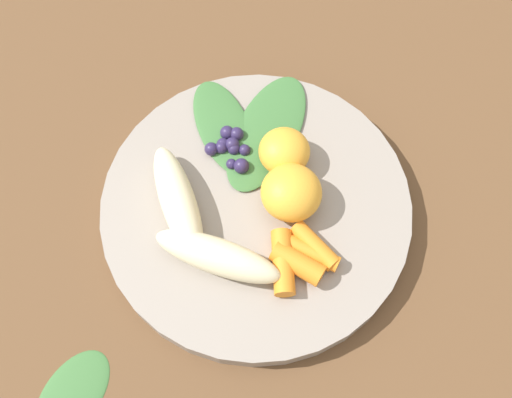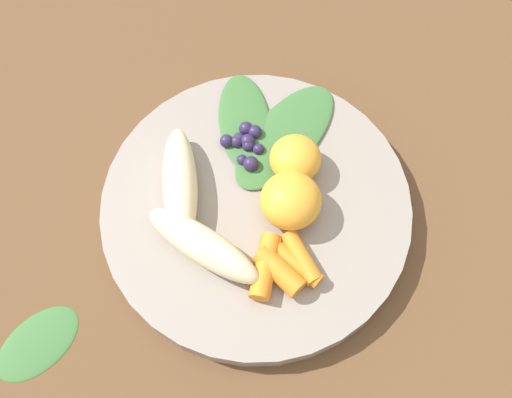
{
  "view_description": "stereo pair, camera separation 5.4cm",
  "coord_description": "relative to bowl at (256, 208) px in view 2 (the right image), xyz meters",
  "views": [
    {
      "loc": [
        -0.08,
        -0.21,
        0.53
      ],
      "look_at": [
        0.0,
        0.0,
        0.03
      ],
      "focal_mm": 42.12,
      "sensor_mm": 36.0,
      "label": 1
    },
    {
      "loc": [
        -0.03,
        -0.22,
        0.53
      ],
      "look_at": [
        0.0,
        0.0,
        0.03
      ],
      "focal_mm": 42.12,
      "sensor_mm": 36.0,
      "label": 2
    }
  ],
  "objects": [
    {
      "name": "kale_leaf_right",
      "position": [
        0.0,
        0.09,
        0.01
      ],
      "size": [
        0.05,
        0.11,
        0.0
      ],
      "primitive_type": "ellipsoid",
      "rotation": [
        0.0,
        0.0,
        7.85
      ],
      "color": "#3D7038",
      "rests_on": "bowl"
    },
    {
      "name": "orange_segment_far",
      "position": [
        0.03,
        -0.01,
        0.03
      ],
      "size": [
        0.06,
        0.06,
        0.04
      ],
      "primitive_type": "ellipsoid",
      "color": "#F4A833",
      "rests_on": "bowl"
    },
    {
      "name": "bowl",
      "position": [
        0.0,
        0.0,
        0.0
      ],
      "size": [
        0.29,
        0.29,
        0.02
      ],
      "primitive_type": "cylinder",
      "color": "gray",
      "rests_on": "ground_plane"
    },
    {
      "name": "blueberry_pile",
      "position": [
        -0.0,
        0.06,
        0.02
      ],
      "size": [
        0.04,
        0.05,
        0.01
      ],
      "color": "#2D234C",
      "rests_on": "bowl"
    },
    {
      "name": "banana_peeled_left",
      "position": [
        -0.05,
        -0.04,
        0.03
      ],
      "size": [
        0.11,
        0.1,
        0.03
      ],
      "primitive_type": "ellipsoid",
      "rotation": [
        0.0,
        0.0,
        5.57
      ],
      "color": "beige",
      "rests_on": "bowl"
    },
    {
      "name": "ground_plane",
      "position": [
        0.0,
        0.0,
        -0.01
      ],
      "size": [
        2.4,
        2.4,
        0.0
      ],
      "primitive_type": "plane",
      "color": "brown"
    },
    {
      "name": "carrot_front",
      "position": [
        -0.0,
        -0.06,
        0.02
      ],
      "size": [
        0.04,
        0.06,
        0.02
      ],
      "primitive_type": "cylinder",
      "rotation": [
        0.0,
        1.57,
        4.38
      ],
      "color": "orange",
      "rests_on": "bowl"
    },
    {
      "name": "carrot_mid_right",
      "position": [
        0.02,
        -0.06,
        0.02
      ],
      "size": [
        0.05,
        0.05,
        0.01
      ],
      "primitive_type": "cylinder",
      "rotation": [
        0.0,
        1.57,
        5.45
      ],
      "color": "orange",
      "rests_on": "bowl"
    },
    {
      "name": "coconut_shred_patch",
      "position": [
        -0.0,
        0.09,
        0.01
      ],
      "size": [
        0.04,
        0.04,
        0.0
      ],
      "primitive_type": "cylinder",
      "color": "white",
      "rests_on": "bowl"
    },
    {
      "name": "orange_segment_near",
      "position": [
        0.04,
        0.03,
        0.03
      ],
      "size": [
        0.05,
        0.05,
        0.04
      ],
      "primitive_type": "ellipsoid",
      "color": "#F4A833",
      "rests_on": "bowl"
    },
    {
      "name": "kale_leaf_stray",
      "position": [
        -0.2,
        -0.1,
        -0.01
      ],
      "size": [
        0.09,
        0.09,
        0.01
      ],
      "primitive_type": "ellipsoid",
      "rotation": [
        0.0,
        0.0,
        3.79
      ],
      "color": "#3D7038",
      "rests_on": "ground_plane"
    },
    {
      "name": "banana_peeled_right",
      "position": [
        -0.07,
        0.02,
        0.03
      ],
      "size": [
        0.04,
        0.12,
        0.03
      ],
      "primitive_type": "ellipsoid",
      "rotation": [
        0.0,
        0.0,
        4.68
      ],
      "color": "beige",
      "rests_on": "bowl"
    },
    {
      "name": "carrot_mid_left",
      "position": [
        0.01,
        -0.07,
        0.02
      ],
      "size": [
        0.04,
        0.05,
        0.02
      ],
      "primitive_type": "cylinder",
      "rotation": [
        0.0,
        1.57,
        5.36
      ],
      "color": "orange",
      "rests_on": "bowl"
    },
    {
      "name": "kale_leaf_left",
      "position": [
        0.04,
        0.07,
        0.01
      ],
      "size": [
        0.14,
        0.14,
        0.0
      ],
      "primitive_type": "ellipsoid",
      "rotation": [
        0.0,
        0.0,
        7.08
      ],
      "color": "#3D7038",
      "rests_on": "bowl"
    },
    {
      "name": "carrot_rear",
      "position": [
        0.03,
        -0.06,
        0.02
      ],
      "size": [
        0.03,
        0.05,
        0.02
      ],
      "primitive_type": "cylinder",
      "rotation": [
        0.0,
        1.57,
        5.07
      ],
      "color": "orange",
      "rests_on": "bowl"
    }
  ]
}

